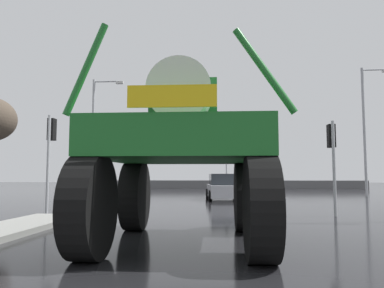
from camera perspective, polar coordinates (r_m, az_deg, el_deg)
ground_plane at (r=19.30m, az=3.75°, el=-9.08°), size 120.00×120.00×0.00m
oversize_sprayer at (r=7.96m, az=-1.31°, el=-1.38°), size 3.92×5.31×4.01m
sedan_ahead at (r=21.97m, az=4.82°, el=-6.70°), size 2.19×4.24×1.52m
traffic_signal_near_left at (r=15.08m, az=-20.89°, el=0.32°), size 0.24×0.54×3.69m
traffic_signal_near_right at (r=14.18m, az=20.71°, el=-0.39°), size 0.24×0.54×3.36m
traffic_signal_far_left at (r=32.64m, az=5.31°, el=-2.77°), size 0.24×0.55×3.58m
traffic_signal_far_right at (r=32.73m, az=8.57°, el=-2.18°), size 0.24×0.55×4.02m
streetlight_far_left at (r=26.39m, az=-14.62°, el=2.04°), size 2.16×0.24×8.09m
streetlight_far_right at (r=28.15m, az=25.19°, el=2.72°), size 1.97×0.24×8.89m
roadside_barrier at (r=40.58m, az=4.14°, el=-6.24°), size 31.51×0.24×0.90m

